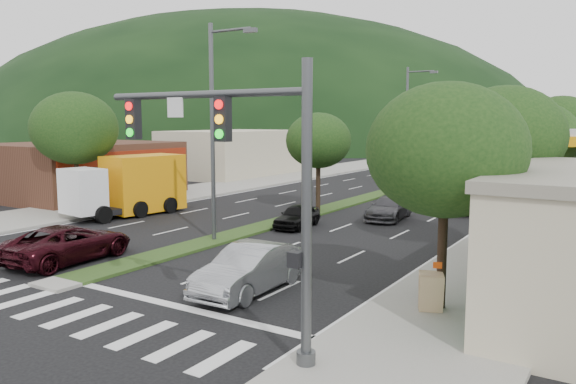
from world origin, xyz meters
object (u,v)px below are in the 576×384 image
Objects in this scene: tree_med_far at (446,127)px; car_queue_b at (389,208)px; tree_l_a at (75,128)px; streetlight_near at (216,122)px; box_truck at (132,187)px; tree_r_b at (504,136)px; tree_r_c at (536,138)px; car_queue_e at (458,182)px; a_frame_sign at (431,289)px; tree_r_e at (575,130)px; car_queue_d at (465,201)px; sedan_silver at (250,269)px; motorhome at (519,169)px; tree_r_a at (446,150)px; tree_r_d at (560,127)px; traffic_signal at (248,165)px; tree_med_near at (318,141)px; suv_maroon at (69,243)px; car_queue_a at (297,216)px; car_queue_c at (409,187)px; streetlight_mid at (409,121)px.

car_queue_b is (4.66, -25.94, -4.35)m from tree_med_far.
tree_l_a is 0.72× the size of streetlight_near.
tree_med_far is 0.93× the size of box_truck.
tree_r_b is 8.01m from tree_r_c.
box_truck is (-13.40, -21.88, 0.93)m from car_queue_e.
a_frame_sign reaches higher than car_queue_b.
tree_r_e reaches higher than car_queue_d.
box_truck is at bearing 160.93° from streetlight_near.
tree_l_a is 0.97× the size of box_truck.
sedan_silver is 0.48× the size of motorhome.
tree_r_d is (0.00, 26.00, 0.36)m from tree_r_a.
car_queue_e is (-4.63, 34.60, -3.89)m from traffic_signal.
tree_med_near reaches higher than suv_maroon.
car_queue_e is (4.40, 15.06, -3.68)m from tree_med_near.
a_frame_sign is at bearing 7.30° from sedan_silver.
tree_med_near is 6.41m from car_queue_a.
a_frame_sign is at bearing -90.48° from tree_r_c.
tree_r_e reaches higher than motorhome.
streetlight_near is at bearing -99.29° from car_queue_c.
streetlight_near reaches higher than sedan_silver.
tree_med_far reaches higher than motorhome.
car_queue_c reaches higher than car_queue_b.
box_truck is 28.35m from motorhome.
tree_l_a is 23.68m from car_queue_c.
tree_r_d is at bearing -121.28° from suv_maroon.
sedan_silver is at bearing -84.27° from car_queue_e.
box_truck is at bearing -158.56° from car_queue_b.
traffic_signal is 0.70× the size of streetlight_mid.
car_queue_e reaches higher than suv_maroon.
car_queue_b is (17.16, 8.06, -4.52)m from tree_l_a.
traffic_signal is 46.43m from tree_med_far.
streetlight_mid is at bearing -149.31° from tree_r_e.
car_queue_c is (-2.51, 10.00, 0.06)m from car_queue_b.
streetlight_mid is 2.20× the size of car_queue_b.
sedan_silver is (-5.95, -17.41, -3.96)m from tree_r_c.
tree_r_a reaches higher than box_truck.
car_queue_b is (3.16, 5.00, 0.04)m from car_queue_a.
tree_med_near reaches higher than a_frame_sign.
tree_r_c reaches higher than sedan_silver.
suv_maroon is at bearing -115.87° from car_queue_d.
car_queue_a is at bearing -95.62° from car_queue_e.
car_queue_b is (4.66, 0.06, -3.77)m from tree_med_near.
tree_r_c reaches higher than car_queue_d.
tree_med_near is 1.12× the size of suv_maroon.
tree_r_c is 26.47m from tree_l_a.
a_frame_sign is (5.81, 0.92, 0.04)m from sedan_silver.
tree_r_d is at bearing -49.31° from motorhome.
car_queue_a is (14.00, 3.06, -4.56)m from tree_l_a.
box_truck reaches higher than car_queue_e.
tree_med_near is at bearing -90.00° from tree_med_far.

